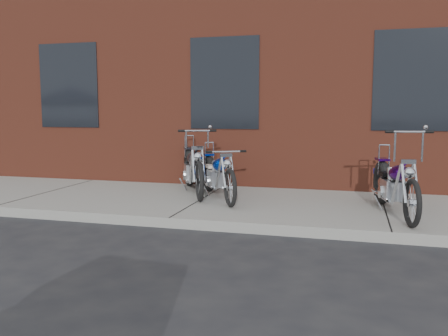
% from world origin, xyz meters
% --- Properties ---
extents(ground, '(120.00, 120.00, 0.00)m').
position_xyz_m(ground, '(0.00, 0.00, 0.00)').
color(ground, black).
rests_on(ground, ground).
extents(sidewalk, '(22.00, 3.00, 0.15)m').
position_xyz_m(sidewalk, '(0.00, 1.50, 0.07)').
color(sidewalk, gray).
rests_on(sidewalk, ground).
extents(building_brick, '(22.00, 10.00, 8.00)m').
position_xyz_m(building_brick, '(0.00, 8.00, 4.00)').
color(building_brick, brown).
rests_on(building_brick, ground).
extents(chopper_purple, '(0.65, 2.22, 1.26)m').
position_xyz_m(chopper_purple, '(3.10, 1.14, 0.55)').
color(chopper_purple, black).
rests_on(chopper_purple, sidewalk).
extents(chopper_blue, '(1.17, 1.90, 0.93)m').
position_xyz_m(chopper_blue, '(0.24, 1.66, 0.54)').
color(chopper_blue, black).
rests_on(chopper_blue, sidewalk).
extents(chopper_third, '(1.11, 2.17, 1.19)m').
position_xyz_m(chopper_third, '(-0.34, 2.09, 0.57)').
color(chopper_third, black).
rests_on(chopper_third, sidewalk).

